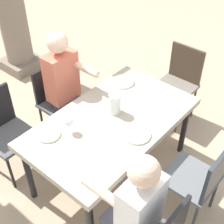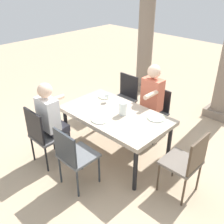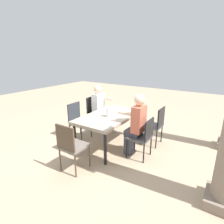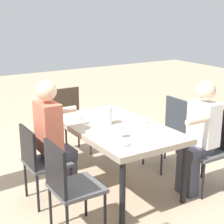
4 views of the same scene
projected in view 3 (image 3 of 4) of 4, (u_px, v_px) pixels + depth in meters
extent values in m
plane|color=tan|center=(109.00, 144.00, 4.40)|extent=(16.00, 16.00, 0.00)
cube|color=tan|center=(109.00, 116.00, 4.19)|extent=(1.64, 0.95, 0.06)
cylinder|color=black|center=(138.00, 125.00, 4.69)|extent=(0.06, 0.06, 0.68)
cylinder|color=black|center=(105.00, 149.00, 3.50)|extent=(0.06, 0.06, 0.68)
cylinder|color=black|center=(112.00, 119.00, 5.10)|extent=(0.06, 0.06, 0.68)
cylinder|color=black|center=(75.00, 139.00, 3.91)|extent=(0.06, 0.06, 0.68)
cube|color=#4F4F50|center=(152.00, 126.00, 4.33)|extent=(0.44, 0.44, 0.04)
cube|color=black|center=(161.00, 118.00, 4.16)|extent=(0.42, 0.03, 0.46)
cylinder|color=black|center=(147.00, 130.00, 4.66)|extent=(0.03, 0.03, 0.44)
cylinder|color=black|center=(141.00, 136.00, 4.35)|extent=(0.03, 0.03, 0.44)
cylinder|color=black|center=(162.00, 134.00, 4.46)|extent=(0.03, 0.03, 0.44)
cylinder|color=black|center=(156.00, 140.00, 4.15)|extent=(0.03, 0.03, 0.44)
cube|color=#4F4F50|center=(97.00, 114.00, 5.18)|extent=(0.44, 0.44, 0.04)
cube|color=black|center=(92.00, 105.00, 5.21)|extent=(0.42, 0.03, 0.49)
cylinder|color=black|center=(99.00, 125.00, 5.00)|extent=(0.03, 0.03, 0.44)
cylinder|color=black|center=(107.00, 121.00, 5.30)|extent=(0.03, 0.03, 0.44)
cylinder|color=black|center=(88.00, 123.00, 5.20)|extent=(0.03, 0.03, 0.44)
cylinder|color=black|center=(96.00, 119.00, 5.50)|extent=(0.03, 0.03, 0.44)
cube|color=#4F4F50|center=(139.00, 137.00, 3.77)|extent=(0.44, 0.44, 0.04)
cube|color=black|center=(149.00, 130.00, 3.60)|extent=(0.42, 0.03, 0.42)
cylinder|color=black|center=(135.00, 141.00, 4.09)|extent=(0.03, 0.03, 0.42)
cylinder|color=black|center=(127.00, 148.00, 3.78)|extent=(0.03, 0.03, 0.42)
cylinder|color=black|center=(151.00, 146.00, 3.89)|extent=(0.03, 0.03, 0.42)
cylinder|color=black|center=(144.00, 153.00, 3.59)|extent=(0.03, 0.03, 0.42)
cube|color=#5B5E61|center=(80.00, 121.00, 4.61)|extent=(0.44, 0.44, 0.04)
cube|color=#2D3338|center=(74.00, 111.00, 4.64)|extent=(0.42, 0.03, 0.45)
cylinder|color=#2D3338|center=(81.00, 134.00, 4.43)|extent=(0.03, 0.03, 0.45)
cylinder|color=#2D3338|center=(91.00, 129.00, 4.73)|extent=(0.03, 0.03, 0.45)
cylinder|color=#2D3338|center=(70.00, 131.00, 4.62)|extent=(0.03, 0.03, 0.45)
cylinder|color=#2D3338|center=(80.00, 126.00, 4.93)|extent=(0.03, 0.03, 0.45)
cube|color=#6A6158|center=(74.00, 146.00, 3.33)|extent=(0.44, 0.44, 0.04)
cube|color=#473828|center=(65.00, 139.00, 3.10)|extent=(0.03, 0.42, 0.46)
cylinder|color=#473828|center=(89.00, 156.00, 3.46)|extent=(0.03, 0.03, 0.46)
cylinder|color=#473828|center=(75.00, 151.00, 3.66)|extent=(0.03, 0.03, 0.46)
cylinder|color=#473828|center=(75.00, 166.00, 3.16)|extent=(0.03, 0.03, 0.46)
cylinder|color=#473828|center=(60.00, 159.00, 3.35)|extent=(0.03, 0.03, 0.46)
cube|color=#3F3F4C|center=(129.00, 143.00, 3.95)|extent=(0.24, 0.14, 0.46)
cube|color=#3F3F4C|center=(133.00, 132.00, 3.82)|extent=(0.28, 0.32, 0.10)
cube|color=#CC664C|center=(139.00, 119.00, 3.67)|extent=(0.34, 0.20, 0.54)
sphere|color=beige|center=(140.00, 100.00, 3.55)|extent=(0.22, 0.22, 0.22)
cylinder|color=beige|center=(125.00, 113.00, 3.65)|extent=(0.07, 0.30, 0.07)
cube|color=#3F3F4C|center=(104.00, 123.00, 5.12)|extent=(0.24, 0.14, 0.46)
cube|color=#3F3F4C|center=(102.00, 113.00, 5.08)|extent=(0.28, 0.32, 0.10)
cube|color=white|center=(98.00, 102.00, 5.05)|extent=(0.34, 0.20, 0.49)
sphere|color=beige|center=(98.00, 89.00, 4.94)|extent=(0.21, 0.21, 0.21)
cylinder|color=beige|center=(108.00, 99.00, 5.01)|extent=(0.07, 0.30, 0.07)
cube|color=gray|center=(224.00, 201.00, 2.59)|extent=(0.52, 0.52, 0.16)
cylinder|color=white|center=(131.00, 111.00, 4.45)|extent=(0.21, 0.21, 0.01)
torus|color=#A4C786|center=(131.00, 111.00, 4.44)|extent=(0.21, 0.21, 0.01)
cylinder|color=white|center=(124.00, 112.00, 4.37)|extent=(0.06, 0.06, 0.00)
cylinder|color=white|center=(124.00, 111.00, 4.36)|extent=(0.01, 0.01, 0.08)
sphere|color=white|center=(124.00, 108.00, 4.34)|extent=(0.08, 0.08, 0.08)
cube|color=silver|center=(134.00, 110.00, 4.57)|extent=(0.04, 0.17, 0.01)
cube|color=silver|center=(128.00, 113.00, 4.33)|extent=(0.03, 0.17, 0.01)
cylinder|color=white|center=(99.00, 113.00, 4.35)|extent=(0.25, 0.25, 0.01)
torus|color=#A9CD91|center=(99.00, 112.00, 4.35)|extent=(0.25, 0.25, 0.01)
cube|color=silver|center=(103.00, 111.00, 4.47)|extent=(0.03, 0.17, 0.01)
cube|color=silver|center=(95.00, 114.00, 4.23)|extent=(0.02, 0.17, 0.01)
cylinder|color=white|center=(107.00, 125.00, 3.60)|extent=(0.26, 0.26, 0.01)
torus|color=#A9CD91|center=(107.00, 124.00, 3.59)|extent=(0.26, 0.26, 0.01)
cube|color=silver|center=(111.00, 122.00, 3.72)|extent=(0.02, 0.17, 0.01)
cube|color=silver|center=(103.00, 127.00, 3.48)|extent=(0.03, 0.17, 0.01)
cylinder|color=white|center=(109.00, 112.00, 4.04)|extent=(0.11, 0.11, 0.20)
cylinder|color=#EFEAC6|center=(109.00, 114.00, 4.05)|extent=(0.11, 0.11, 0.13)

